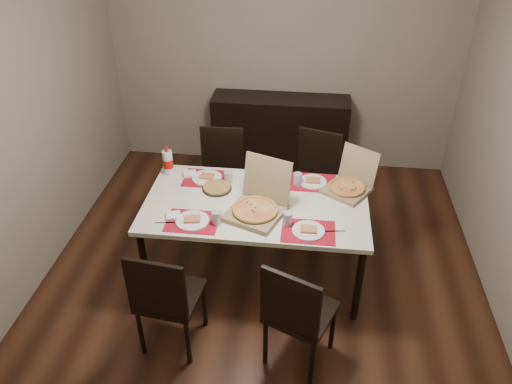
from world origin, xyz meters
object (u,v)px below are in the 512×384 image
at_px(dining_table, 256,209).
at_px(chair_near_right, 297,313).
at_px(chair_far_right, 314,175).
at_px(soda_bottle, 168,163).
at_px(sideboard, 280,135).
at_px(chair_far_left, 221,171).
at_px(chair_near_left, 166,297).
at_px(pizza_box_center, 257,207).
at_px(dip_bowl, 263,187).

xyz_separation_m(dining_table, chair_near_right, (0.39, -0.92, -0.17)).
relative_size(chair_far_right, soda_bottle, 3.49).
xyz_separation_m(sideboard, soda_bottle, (-0.87, -1.43, 0.41)).
bearing_deg(sideboard, chair_far_right, -66.13).
bearing_deg(chair_far_left, chair_near_left, -92.99).
relative_size(chair_far_left, pizza_box_center, 1.67).
height_order(pizza_box_center, soda_bottle, pizza_box_center).
bearing_deg(chair_near_left, chair_near_right, -2.23).
xyz_separation_m(dining_table, soda_bottle, (-0.81, 0.35, 0.18)).
distance_m(chair_far_right, dip_bowl, 0.82).
distance_m(sideboard, dining_table, 1.79).
bearing_deg(dining_table, dip_bowl, 79.83).
relative_size(chair_near_left, dip_bowl, 7.55).
distance_m(chair_near_left, soda_bottle, 1.31).
height_order(chair_near_right, chair_far_left, same).
xyz_separation_m(pizza_box_center, dip_bowl, (0.01, 0.35, -0.05)).
bearing_deg(soda_bottle, chair_near_left, -77.15).
bearing_deg(pizza_box_center, chair_near_right, -65.11).
distance_m(sideboard, dip_bowl, 1.60).
bearing_deg(sideboard, chair_near_left, -102.55).
bearing_deg(chair_near_right, chair_far_right, 87.48).
xyz_separation_m(chair_near_left, soda_bottle, (-0.28, 1.23, 0.35)).
height_order(chair_near_left, dip_bowl, chair_near_left).
bearing_deg(pizza_box_center, dip_bowl, 88.29).
bearing_deg(chair_near_right, dining_table, 112.82).
relative_size(chair_far_right, pizza_box_center, 1.67).
xyz_separation_m(sideboard, chair_far_right, (0.40, -0.91, 0.06)).
bearing_deg(chair_near_left, dip_bowl, 62.50).
bearing_deg(pizza_box_center, dining_table, 100.65).
height_order(chair_far_left, pizza_box_center, pizza_box_center).
relative_size(chair_near_left, soda_bottle, 3.49).
relative_size(sideboard, dip_bowl, 12.18).
bearing_deg(soda_bottle, chair_far_left, 52.15).
bearing_deg(chair_far_right, soda_bottle, -157.95).
xyz_separation_m(chair_far_right, pizza_box_center, (-0.44, -1.01, 0.30)).
bearing_deg(dining_table, sideboard, 88.02).
bearing_deg(chair_far_right, pizza_box_center, -113.48).
relative_size(pizza_box_center, dip_bowl, 4.52).
relative_size(chair_near_left, pizza_box_center, 1.67).
relative_size(dining_table, soda_bottle, 6.75).
relative_size(dining_table, chair_far_right, 1.94).
bearing_deg(chair_far_right, chair_far_left, -177.42).
bearing_deg(chair_far_right, dip_bowl, -123.08).
relative_size(chair_near_right, soda_bottle, 3.49).
relative_size(chair_near_right, chair_far_left, 1.00).
distance_m(dining_table, chair_far_right, 1.00).
distance_m(dining_table, soda_bottle, 0.90).
relative_size(chair_far_right, dip_bowl, 7.55).
bearing_deg(chair_far_left, dining_table, -61.83).
bearing_deg(sideboard, soda_bottle, -121.43).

